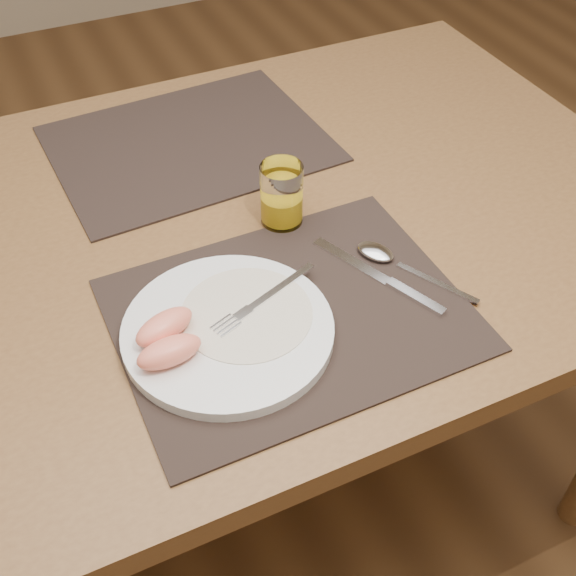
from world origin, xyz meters
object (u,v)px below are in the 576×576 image
Objects in this scene: knife at (388,281)px; fork at (257,304)px; placemat_far at (189,144)px; placemat_near at (291,314)px; juice_glass at (282,197)px; spoon at (384,256)px; plate at (228,330)px; table at (223,263)px.

fork is at bearing 173.07° from knife.
placemat_far is 2.66× the size of fork.
juice_glass is at bearing 68.82° from placemat_near.
spoon is 1.87× the size of juice_glass.
juice_glass is at bearing 123.83° from spoon.
spoon reaches higher than placemat_far.
fork is 1.77× the size of juice_glass.
fork is (-0.04, 0.02, 0.02)m from placemat_near.
placemat_far is at bearing 106.63° from knife.
knife is 0.05m from spoon.
plate is 1.29× the size of knife.
knife is at bearing -6.93° from fork.
placemat_far is at bearing 77.08° from plate.
knife is at bearing -114.15° from spoon.
plate reaches higher than knife.
table is at bearing -97.22° from placemat_far.
table is 14.65× the size of juice_glass.
placemat_far reaches higher than table.
table is 3.11× the size of placemat_far.
plate reaches higher than spoon.
fork is 0.19m from knife.
placemat_near is 4.71× the size of juice_glass.
spoon reaches higher than knife.
juice_glass is (0.16, 0.18, 0.03)m from plate.
juice_glass is (-0.07, 0.19, 0.04)m from knife.
juice_glass is (0.11, 0.16, 0.02)m from fork.
table is at bearing 135.15° from spoon.
placemat_far is 2.51× the size of spoon.
table is 0.23m from fork.
juice_glass is at bearing -23.93° from table.
placemat_far is 0.46m from knife.
spoon is (0.18, -0.18, 0.09)m from table.
plate is at bearing -179.64° from placemat_near.
fork is at bearing 21.19° from plate.
table is at bearing 156.07° from juice_glass.
juice_glass reaches higher than fork.
plate is at bearing -102.92° from placemat_far.
placemat_near is at bearing -111.18° from juice_glass.
table is 0.27m from spoon.
knife reaches higher than placemat_near.
juice_glass is at bearing 111.91° from knife.
knife is (0.23, -0.00, -0.01)m from plate.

